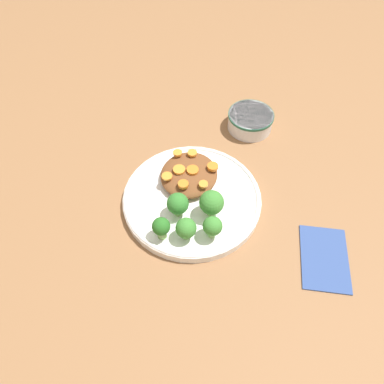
# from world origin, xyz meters

# --- Properties ---
(ground_plane) EXTENTS (4.00, 4.00, 0.00)m
(ground_plane) POSITION_xyz_m (0.00, 0.00, 0.00)
(ground_plane) COLOR #8C603D
(plate) EXTENTS (0.28, 0.28, 0.02)m
(plate) POSITION_xyz_m (0.00, 0.00, 0.01)
(plate) COLOR white
(plate) RESTS_ON ground_plane
(dip_bowl) EXTENTS (0.11, 0.11, 0.04)m
(dip_bowl) POSITION_xyz_m (0.25, -0.05, 0.02)
(dip_bowl) COLOR silver
(dip_bowl) RESTS_ON ground_plane
(stew_mound) EXTENTS (0.12, 0.12, 0.03)m
(stew_mound) POSITION_xyz_m (0.04, 0.02, 0.03)
(stew_mound) COLOR brown
(stew_mound) RESTS_ON plate
(broccoli_floret_0) EXTENTS (0.04, 0.04, 0.05)m
(broccoli_floret_0) POSITION_xyz_m (-0.09, -0.02, 0.05)
(broccoli_floret_0) COLOR #7FA85B
(broccoli_floret_0) RESTS_ON plate
(broccoli_floret_1) EXTENTS (0.04, 0.04, 0.05)m
(broccoli_floret_1) POSITION_xyz_m (-0.07, -0.07, 0.05)
(broccoli_floret_1) COLOR #7FA85B
(broccoli_floret_1) RESTS_ON plate
(broccoli_floret_2) EXTENTS (0.04, 0.04, 0.05)m
(broccoli_floret_2) POSITION_xyz_m (-0.05, 0.01, 0.05)
(broccoli_floret_2) COLOR #759E51
(broccoli_floret_2) RESTS_ON plate
(broccoli_floret_3) EXTENTS (0.05, 0.05, 0.06)m
(broccoli_floret_3) POSITION_xyz_m (-0.03, -0.05, 0.05)
(broccoli_floret_3) COLOR #7FA85B
(broccoli_floret_3) RESTS_ON plate
(broccoli_floret_4) EXTENTS (0.03, 0.03, 0.05)m
(broccoli_floret_4) POSITION_xyz_m (-0.10, 0.02, 0.05)
(broccoli_floret_4) COLOR #759E51
(broccoli_floret_4) RESTS_ON plate
(carrot_slice_0) EXTENTS (0.02, 0.02, 0.01)m
(carrot_slice_0) POSITION_xyz_m (0.04, 0.01, 0.05)
(carrot_slice_0) COLOR orange
(carrot_slice_0) RESTS_ON stew_mound
(carrot_slice_1) EXTENTS (0.02, 0.02, 0.01)m
(carrot_slice_1) POSITION_xyz_m (0.06, -0.02, 0.05)
(carrot_slice_1) COLOR orange
(carrot_slice_1) RESTS_ON stew_mound
(carrot_slice_2) EXTENTS (0.02, 0.02, 0.01)m
(carrot_slice_2) POSITION_xyz_m (0.09, 0.03, 0.05)
(carrot_slice_2) COLOR orange
(carrot_slice_2) RESTS_ON stew_mound
(carrot_slice_3) EXTENTS (0.02, 0.02, 0.01)m
(carrot_slice_3) POSITION_xyz_m (0.00, 0.02, 0.05)
(carrot_slice_3) COLOR orange
(carrot_slice_3) RESTS_ON stew_mound
(carrot_slice_4) EXTENTS (0.02, 0.02, 0.00)m
(carrot_slice_4) POSITION_xyz_m (0.01, 0.06, 0.05)
(carrot_slice_4) COLOR orange
(carrot_slice_4) RESTS_ON stew_mound
(carrot_slice_5) EXTENTS (0.02, 0.02, 0.00)m
(carrot_slice_5) POSITION_xyz_m (0.01, -0.02, 0.05)
(carrot_slice_5) COLOR orange
(carrot_slice_5) RESTS_ON stew_mound
(carrot_slice_6) EXTENTS (0.02, 0.02, 0.01)m
(carrot_slice_6) POSITION_xyz_m (0.08, 0.06, 0.05)
(carrot_slice_6) COLOR orange
(carrot_slice_6) RESTS_ON stew_mound
(carrot_slice_7) EXTENTS (0.02, 0.02, 0.00)m
(carrot_slice_7) POSITION_xyz_m (0.03, 0.04, 0.05)
(carrot_slice_7) COLOR orange
(carrot_slice_7) RESTS_ON stew_mound
(napkin) EXTENTS (0.15, 0.11, 0.01)m
(napkin) POSITION_xyz_m (-0.04, -0.27, 0.00)
(napkin) COLOR #334C8C
(napkin) RESTS_ON ground_plane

